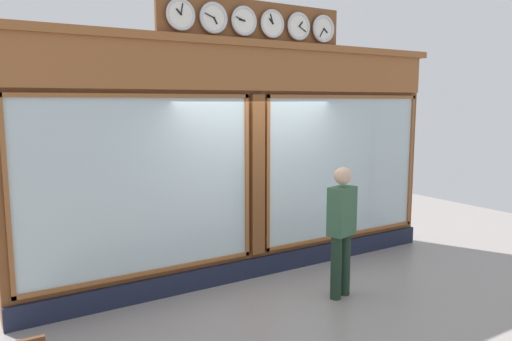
{
  "coord_description": "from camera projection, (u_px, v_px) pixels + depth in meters",
  "views": [
    {
      "loc": [
        3.63,
        5.78,
        2.51
      ],
      "look_at": [
        0.0,
        0.0,
        1.54
      ],
      "focal_mm": 34.55,
      "sensor_mm": 36.0,
      "label": 1
    }
  ],
  "objects": [
    {
      "name": "shop_facade",
      "position": [
        251.0,
        159.0,
        6.97
      ],
      "size": [
        6.67,
        0.42,
        3.84
      ],
      "color": "brown",
      "rests_on": "ground_plane"
    },
    {
      "name": "pedestrian",
      "position": [
        342.0,
        226.0,
        6.24
      ],
      "size": [
        0.4,
        0.3,
        1.69
      ],
      "color": "#1C2F21",
      "rests_on": "ground_plane"
    }
  ]
}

